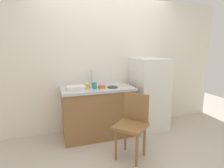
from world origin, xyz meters
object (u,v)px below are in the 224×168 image
Objects in this scene: cup_teal at (95,86)px; cup_blue at (94,85)px; hotplate at (113,87)px; chair at (133,123)px; terracotta_bowl at (102,87)px; dish_tray at (76,88)px; refrigerator at (149,94)px; cup_yellow at (88,86)px.

cup_blue is at bearing 81.88° from cup_teal.
cup_teal reaches higher than hotplate.
chair is at bearing -66.32° from cup_blue.
chair is 0.88m from cup_teal.
terracotta_bowl is at bearing -38.77° from cup_blue.
cup_blue is at bearing 6.49° from dish_tray.
refrigerator is at bearing 7.78° from hotplate.
dish_tray is 0.31m from cup_teal.
cup_yellow is at bearing -178.07° from refrigerator.
dish_tray is 2.31× the size of terracotta_bowl.
refrigerator is at bearing -0.86° from cup_blue.
refrigerator is 15.48× the size of cup_yellow.
chair is 1.08m from dish_tray.
dish_tray is at bearing 179.61° from chair.
cup_blue is (-0.29, 0.12, 0.03)m from hotplate.
refrigerator is 1.50× the size of chair.
hotplate is at bearing -172.22° from refrigerator.
hotplate is 1.58× the size of cup_teal.
refrigerator reaches higher than cup_blue.
hotplate is at bearing -23.01° from cup_blue.
chair is 0.96m from cup_yellow.
cup_teal reaches higher than dish_tray.
terracotta_bowl reaches higher than hotplate.
chair is (-0.71, -0.78, -0.17)m from refrigerator.
cup_blue is at bearing 179.14° from refrigerator.
cup_yellow is 0.13m from cup_blue.
dish_tray is (-1.37, -0.02, 0.22)m from refrigerator.
hotplate is 2.07× the size of cup_blue.
cup_yellow is (-0.40, 0.07, 0.03)m from hotplate.
dish_tray is 0.43m from terracotta_bowl.
cup_yellow is 1.04× the size of cup_blue.
dish_tray is 0.32m from cup_blue.
cup_blue is at bearing 156.99° from hotplate.
terracotta_bowl is 0.14m from cup_blue.
cup_teal is at bearing -14.80° from dish_tray.
cup_teal is at bearing -31.77° from cup_yellow.
cup_blue reaches higher than dish_tray.
chair is 7.35× the size of terracotta_bowl.
cup_teal is (-0.37, 0.68, 0.42)m from chair.
cup_yellow reaches higher than terracotta_bowl.
cup_yellow is at bearing 170.35° from chair.
terracotta_bowl is at bearing -8.17° from cup_yellow.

